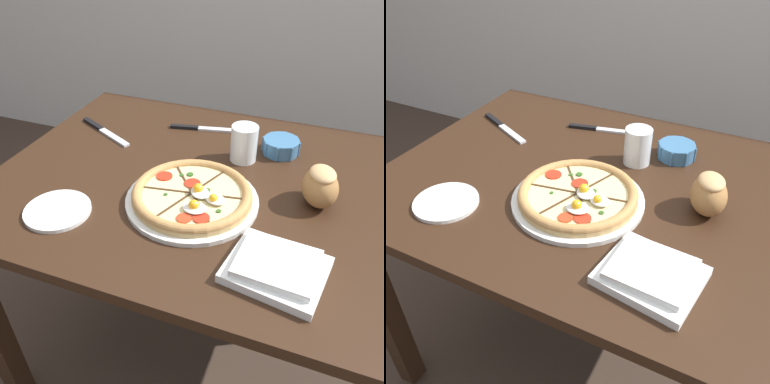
% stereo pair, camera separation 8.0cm
% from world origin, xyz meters
% --- Properties ---
extents(ground_plane, '(12.00, 12.00, 0.00)m').
position_xyz_m(ground_plane, '(0.00, 0.00, 0.00)').
color(ground_plane, '#3D2D23').
extents(dining_table, '(1.25, 0.85, 0.74)m').
position_xyz_m(dining_table, '(0.00, 0.00, 0.64)').
color(dining_table, '#331E11').
rests_on(dining_table, ground_plane).
extents(pizza, '(0.32, 0.32, 0.05)m').
position_xyz_m(pizza, '(-0.07, -0.10, 0.76)').
color(pizza, white).
rests_on(pizza, dining_table).
extents(ramekin_bowl, '(0.11, 0.11, 0.04)m').
position_xyz_m(ramekin_bowl, '(0.09, 0.21, 0.77)').
color(ramekin_bowl, teal).
rests_on(ramekin_bowl, dining_table).
extents(napkin_folded, '(0.21, 0.19, 0.04)m').
position_xyz_m(napkin_folded, '(0.17, -0.26, 0.76)').
color(napkin_folded, white).
rests_on(napkin_folded, dining_table).
extents(bread_piece_mid, '(0.12, 0.13, 0.10)m').
position_xyz_m(bread_piece_mid, '(0.21, 0.00, 0.80)').
color(bread_piece_mid, '#A3703D').
rests_on(bread_piece_mid, dining_table).
extents(knife_main, '(0.21, 0.06, 0.01)m').
position_xyz_m(knife_main, '(-0.17, 0.27, 0.75)').
color(knife_main, silver).
rests_on(knife_main, dining_table).
extents(knife_spare, '(0.22, 0.12, 0.01)m').
position_xyz_m(knife_spare, '(-0.46, 0.14, 0.75)').
color(knife_spare, silver).
rests_on(knife_spare, dining_table).
extents(water_glass, '(0.07, 0.07, 0.10)m').
position_xyz_m(water_glass, '(-0.01, 0.13, 0.79)').
color(water_glass, white).
rests_on(water_glass, dining_table).
extents(side_saucer, '(0.16, 0.16, 0.01)m').
position_xyz_m(side_saucer, '(-0.35, -0.25, 0.75)').
color(side_saucer, white).
rests_on(side_saucer, dining_table).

